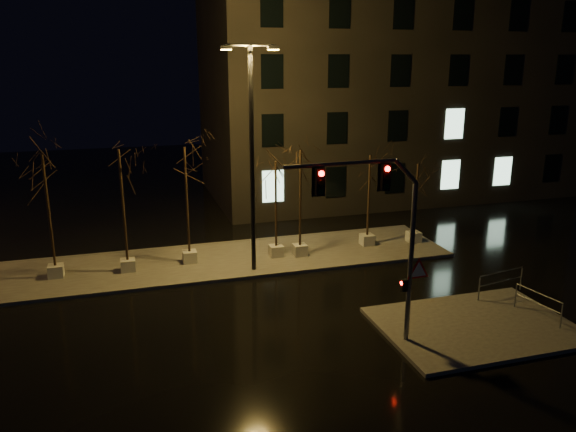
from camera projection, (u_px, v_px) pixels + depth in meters
name	position (u px, v px, depth m)	size (l,w,h in m)	color
ground	(255.00, 313.00, 21.76)	(90.00, 90.00, 0.00)	black
median	(226.00, 260.00, 27.27)	(22.00, 5.00, 0.15)	#45423D
sidewalk_corner	(475.00, 326.00, 20.57)	(7.00, 5.00, 0.15)	#45423D
building	(385.00, 87.00, 40.17)	(25.00, 12.00, 15.00)	black
tree_0	(45.00, 182.00, 23.82)	(1.80, 1.80, 5.67)	#A5A59A
tree_1	(121.00, 177.00, 24.50)	(1.80, 1.80, 5.75)	#A5A59A
tree_2	(186.00, 174.00, 25.62)	(1.80, 1.80, 5.67)	#A5A59A
tree_3	(276.00, 183.00, 26.59)	(1.80, 1.80, 4.84)	#A5A59A
tree_4	(300.00, 174.00, 26.61)	(1.80, 1.80, 5.38)	#A5A59A
tree_5	(370.00, 175.00, 28.28)	(1.80, 1.80, 4.85)	#A5A59A
tree_6	(417.00, 182.00, 28.85)	(1.80, 1.80, 4.29)	#A5A59A
traffic_signal_mast	(385.00, 226.00, 17.99)	(5.23, 0.36, 6.38)	slate
streetlight_main	(252.00, 145.00, 24.32)	(2.49, 0.45, 9.96)	black
guard_rail_a	(501.00, 279.00, 22.90)	(2.37, 0.46, 1.04)	slate
guard_rail_b	(538.00, 301.00, 20.93)	(0.43, 2.06, 0.99)	slate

